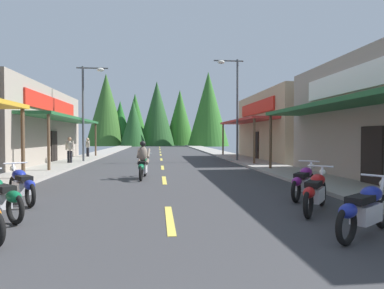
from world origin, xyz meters
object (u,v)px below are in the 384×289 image
object	(u,v)px
streetlamp_left	(88,100)
rider_cruising_lead	(143,163)
motorcycle_parked_right_2	(316,191)
motorcycle_parked_right_3	(304,181)
pedestrian_by_shop	(70,149)
motorcycle_parked_right_1	(366,209)
motorcycle_parked_left_2	(22,184)
streetlamp_right	(233,97)
pedestrian_browsing	(88,146)

from	to	relation	value
streetlamp_left	rider_cruising_lead	size ratio (longest dim) A/B	2.97
motorcycle_parked_right_2	motorcycle_parked_right_3	world-z (taller)	same
pedestrian_by_shop	motorcycle_parked_right_1	bearing A→B (deg)	-130.29
streetlamp_left	motorcycle_parked_left_2	distance (m)	13.72
streetlamp_right	pedestrian_by_shop	bearing A→B (deg)	-174.27
streetlamp_left	pedestrian_browsing	bearing A→B (deg)	102.07
rider_cruising_lead	pedestrian_browsing	xyz separation A→B (m)	(-5.05, 13.50, 0.29)
streetlamp_left	pedestrian_by_shop	world-z (taller)	streetlamp_left
pedestrian_by_shop	motorcycle_parked_right_3	bearing A→B (deg)	-122.16
motorcycle_parked_left_2	pedestrian_by_shop	bearing A→B (deg)	-27.74
pedestrian_browsing	motorcycle_parked_left_2	bearing A→B (deg)	56.90
motorcycle_parked_right_1	motorcycle_parked_right_2	bearing A→B (deg)	55.52
motorcycle_parked_right_1	pedestrian_browsing	size ratio (longest dim) A/B	1.12
motorcycle_parked_right_2	pedestrian_browsing	distance (m)	21.91
motorcycle_parked_right_3	pedestrian_by_shop	distance (m)	15.33
pedestrian_by_shop	streetlamp_right	bearing A→B (deg)	-64.93
pedestrian_browsing	motorcycle_parked_right_1	bearing A→B (deg)	73.40
motorcycle_parked_right_3	motorcycle_parked_left_2	distance (m)	7.65
streetlamp_right	rider_cruising_lead	bearing A→B (deg)	-124.59
streetlamp_left	motorcycle_parked_right_3	bearing A→B (deg)	-56.84
motorcycle_parked_right_1	pedestrian_by_shop	xyz separation A→B (m)	(-9.05, 15.45, 0.50)
motorcycle_parked_left_2	pedestrian_browsing	world-z (taller)	pedestrian_browsing
motorcycle_parked_left_2	motorcycle_parked_right_2	bearing A→B (deg)	-140.70
streetlamp_left	motorcycle_parked_right_1	world-z (taller)	streetlamp_left
pedestrian_browsing	motorcycle_parked_right_3	bearing A→B (deg)	78.41
pedestrian_browsing	rider_cruising_lead	bearing A→B (deg)	70.77
motorcycle_parked_right_1	motorcycle_parked_left_2	size ratio (longest dim) A/B	1.03
streetlamp_left	rider_cruising_lead	bearing A→B (deg)	-65.04
motorcycle_parked_right_3	streetlamp_left	bearing A→B (deg)	73.53
motorcycle_parked_right_1	pedestrian_browsing	bearing A→B (deg)	79.22
motorcycle_parked_right_2	rider_cruising_lead	size ratio (longest dim) A/B	0.81
motorcycle_parked_left_2	motorcycle_parked_right_3	bearing A→B (deg)	-128.00
motorcycle_parked_right_2	motorcycle_parked_right_3	size ratio (longest dim) A/B	1.03
motorcycle_parked_right_1	rider_cruising_lead	distance (m)	9.20
streetlamp_left	motorcycle_parked_right_2	distance (m)	17.46
streetlamp_left	motorcycle_parked_right_1	xyz separation A→B (m)	(8.23, -16.80, -3.63)
streetlamp_left	pedestrian_browsing	world-z (taller)	streetlamp_left
motorcycle_parked_right_1	motorcycle_parked_right_3	bearing A→B (deg)	48.04
motorcycle_parked_right_3	pedestrian_browsing	bearing A→B (deg)	68.55
rider_cruising_lead	motorcycle_parked_left_2	bearing A→B (deg)	151.11
streetlamp_right	pedestrian_by_shop	xyz separation A→B (m)	(-10.58, -1.06, -3.48)
motorcycle_parked_right_3	streetlamp_right	bearing A→B (deg)	35.80
rider_cruising_lead	pedestrian_browsing	world-z (taller)	pedestrian_browsing
motorcycle_parked_right_2	rider_cruising_lead	bearing A→B (deg)	71.93
streetlamp_left	motorcycle_parked_right_3	xyz separation A→B (m)	(8.72, -13.34, -3.63)
motorcycle_parked_left_2	pedestrian_browsing	xyz separation A→B (m)	(-2.11, 18.06, 0.45)
streetlamp_right	motorcycle_parked_right_2	xyz separation A→B (m)	(-1.51, -14.67, -3.98)
streetlamp_left	motorcycle_parked_left_2	world-z (taller)	streetlamp_left
streetlamp_left	motorcycle_parked_right_2	bearing A→B (deg)	-61.13
pedestrian_browsing	streetlamp_left	bearing A→B (deg)	62.31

